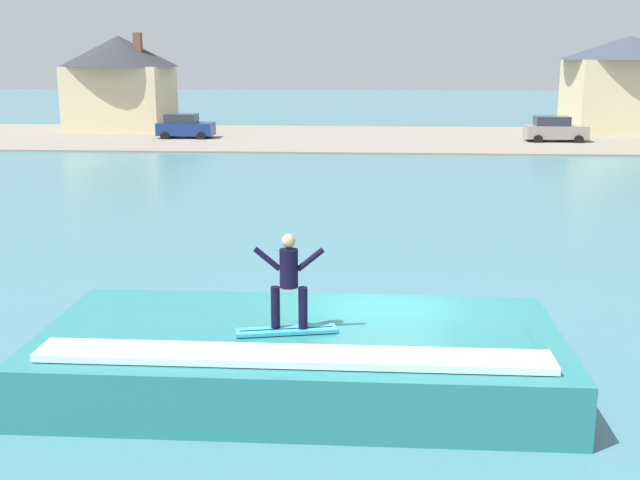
% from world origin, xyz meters
% --- Properties ---
extents(ground_plane, '(260.00, 260.00, 0.00)m').
position_xyz_m(ground_plane, '(0.00, 0.00, 0.00)').
color(ground_plane, teal).
extents(wave_crest, '(9.34, 4.59, 1.21)m').
position_xyz_m(wave_crest, '(-1.56, -1.53, 0.57)').
color(wave_crest, '#287877').
rests_on(wave_crest, ground_plane).
extents(surfboard, '(1.80, 0.74, 0.06)m').
position_xyz_m(surfboard, '(-1.76, -2.00, 1.24)').
color(surfboard, '#33A5CC').
rests_on(surfboard, wave_crest).
extents(surfer, '(1.23, 0.32, 1.69)m').
position_xyz_m(surfer, '(-1.71, -1.95, 2.21)').
color(surfer, black).
rests_on(surfer, surfboard).
extents(shoreline_bank, '(120.00, 19.00, 0.12)m').
position_xyz_m(shoreline_bank, '(0.00, 43.32, 0.06)').
color(shoreline_bank, gray).
rests_on(shoreline_bank, ground_plane).
extents(car_near_shore, '(4.02, 2.25, 1.86)m').
position_xyz_m(car_near_shore, '(-14.01, 41.98, 0.95)').
color(car_near_shore, navy).
rests_on(car_near_shore, ground_plane).
extents(car_far_shore, '(4.21, 2.11, 1.86)m').
position_xyz_m(car_far_shore, '(12.23, 41.32, 0.95)').
color(car_far_shore, gray).
rests_on(car_far_shore, ground_plane).
extents(house_with_chimney, '(9.41, 9.41, 7.71)m').
position_xyz_m(house_with_chimney, '(-20.81, 48.87, 4.21)').
color(house_with_chimney, beige).
rests_on(house_with_chimney, ground_plane).
extents(house_gabled_white, '(10.69, 10.69, 7.45)m').
position_xyz_m(house_gabled_white, '(19.39, 49.62, 4.12)').
color(house_gabled_white, beige).
rests_on(house_gabled_white, ground_plane).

